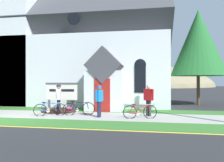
% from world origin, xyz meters
% --- Properties ---
extents(ground, '(140.00, 140.00, 0.00)m').
position_xyz_m(ground, '(0.00, 4.00, 0.00)').
color(ground, '#2B2B2D').
extents(sidewalk_slab, '(32.00, 2.66, 0.01)m').
position_xyz_m(sidewalk_slab, '(1.89, 1.94, 0.01)').
color(sidewalk_slab, '#A8A59E').
rests_on(sidewalk_slab, ground).
extents(grass_verge, '(32.00, 1.77, 0.01)m').
position_xyz_m(grass_verge, '(1.89, -0.28, 0.00)').
color(grass_verge, '#38722D').
rests_on(grass_verge, ground).
extents(church_lawn, '(24.00, 1.83, 0.01)m').
position_xyz_m(church_lawn, '(1.89, 4.18, 0.00)').
color(church_lawn, '#38722D').
rests_on(church_lawn, ground).
extents(curb_paint_stripe, '(28.00, 0.16, 0.01)m').
position_xyz_m(curb_paint_stripe, '(1.89, -1.31, 0.00)').
color(curb_paint_stripe, yellow).
rests_on(curb_paint_stripe, ground).
extents(church_building, '(14.06, 11.01, 13.24)m').
position_xyz_m(church_building, '(1.45, 9.38, 4.84)').
color(church_building, silver).
rests_on(church_building, ground).
extents(church_sign, '(2.19, 0.19, 1.83)m').
position_xyz_m(church_sign, '(1.62, 3.58, 1.21)').
color(church_sign, '#474C56').
rests_on(church_sign, ground).
extents(flower_bed, '(2.29, 2.29, 0.34)m').
position_xyz_m(flower_bed, '(1.61, 3.27, 0.08)').
color(flower_bed, '#382319').
rests_on(flower_bed, ground).
extents(bicycle_green, '(1.70, 0.66, 0.82)m').
position_xyz_m(bicycle_green, '(3.27, 2.07, 0.38)').
color(bicycle_green, black).
rests_on(bicycle_green, ground).
extents(bicycle_blue, '(1.65, 0.71, 0.80)m').
position_xyz_m(bicycle_blue, '(1.77, 1.53, 0.36)').
color(bicycle_blue, black).
rests_on(bicycle_blue, ground).
extents(bicycle_red, '(1.72, 0.42, 0.77)m').
position_xyz_m(bicycle_red, '(6.73, 1.49, 0.36)').
color(bicycle_red, black).
rests_on(bicycle_red, ground).
extents(cyclist_in_red_jersey, '(0.32, 0.81, 1.72)m').
position_xyz_m(cyclist_in_red_jersey, '(2.01, 2.17, 1.02)').
color(cyclist_in_red_jersey, black).
rests_on(cyclist_in_red_jersey, ground).
extents(cyclist_in_green_jersey, '(0.55, 0.54, 1.76)m').
position_xyz_m(cyclist_in_green_jersey, '(7.18, 2.32, 1.04)').
color(cyclist_in_green_jersey, '#2D2D33').
rests_on(cyclist_in_green_jersey, ground).
extents(cyclist_in_white_jersey, '(0.33, 0.72, 1.71)m').
position_xyz_m(cyclist_in_white_jersey, '(4.58, 1.53, 1.01)').
color(cyclist_in_white_jersey, '#191E38').
rests_on(cyclist_in_white_jersey, ground).
extents(roadside_conifer, '(4.39, 4.39, 7.70)m').
position_xyz_m(roadside_conifer, '(11.17, 8.51, 5.02)').
color(roadside_conifer, '#4C3823').
rests_on(roadside_conifer, ground).
extents(distant_hill, '(74.15, 53.77, 17.29)m').
position_xyz_m(distant_hill, '(-7.32, 69.20, 0.00)').
color(distant_hill, '#847A5B').
rests_on(distant_hill, ground).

